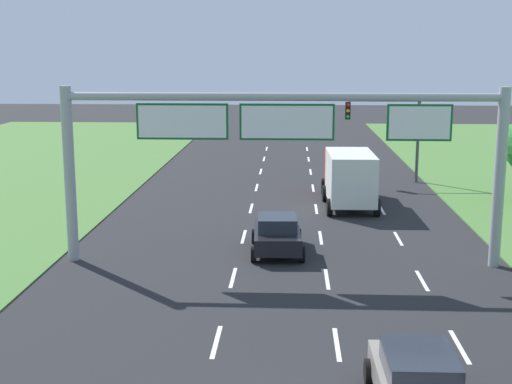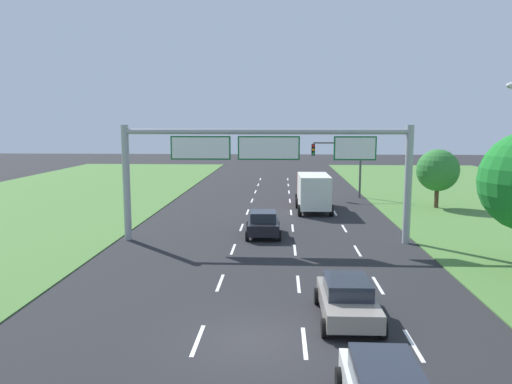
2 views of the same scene
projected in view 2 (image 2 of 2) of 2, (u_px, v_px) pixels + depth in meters
ground_plane at (251, 341)px, 16.31m from camera, size 200.00×200.00×0.00m
lane_dashes_inner_left at (238, 237)px, 31.24m from camera, size 0.14×68.40×0.01m
lane_dashes_inner_right at (294, 238)px, 31.06m from camera, size 0.14×68.40×0.01m
lane_dashes_slip at (350, 239)px, 30.88m from camera, size 0.14×68.40×0.01m
car_lead_silver at (347, 299)px, 18.07m from camera, size 2.19×4.23×1.50m
car_mid_lane at (263, 223)px, 31.54m from camera, size 2.31×4.02×1.59m
box_truck at (313, 190)px, 40.86m from camera, size 2.79×7.15×3.01m
sign_gantry at (265, 159)px, 29.49m from camera, size 17.24×0.44×7.00m
traffic_light_mast at (340, 157)px, 47.42m from camera, size 4.76×0.49×5.60m
roadside_tree_far at (438, 170)px, 41.49m from camera, size 3.50×3.50×4.97m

